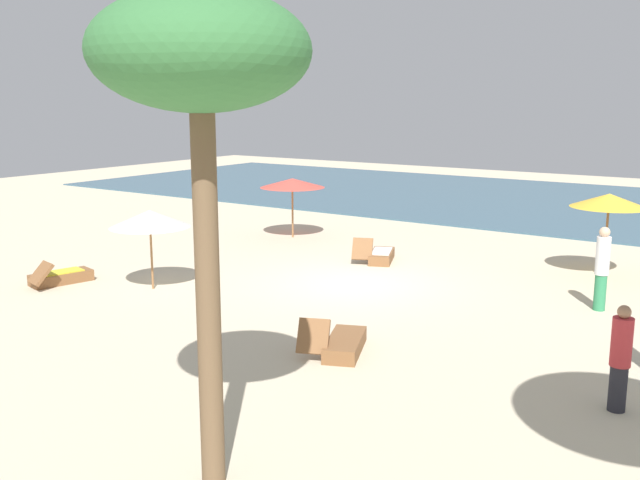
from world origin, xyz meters
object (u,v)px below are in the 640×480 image
at_px(lounger_1, 380,255).
at_px(lounger_2, 59,277).
at_px(umbrella_3, 609,201).
at_px(palm_0, 201,63).
at_px(umbrella_1, 292,183).
at_px(umbrella_2, 150,219).
at_px(lounger_0, 342,344).
at_px(person_1, 602,268).
at_px(person_0, 620,358).

height_order(lounger_1, lounger_2, lounger_1).
height_order(umbrella_3, palm_0, palm_0).
distance_m(umbrella_1, umbrella_2, 7.38).
bearing_deg(lounger_2, lounger_0, -1.27).
distance_m(lounger_1, person_1, 6.63).
xyz_separation_m(umbrella_2, lounger_2, (-2.33, -1.00, -1.58)).
bearing_deg(person_0, lounger_1, 139.48).
xyz_separation_m(person_0, palm_0, (-3.63, -4.94, 4.17)).
height_order(lounger_0, person_1, person_1).
distance_m(umbrella_2, person_1, 10.53).
bearing_deg(umbrella_1, lounger_1, -19.69).
xyz_separation_m(umbrella_1, person_0, (12.13, -8.26, -1.01)).
bearing_deg(umbrella_3, person_1, -78.78).
bearing_deg(umbrella_3, person_0, -76.00).
bearing_deg(lounger_2, person_0, 0.16).
xyz_separation_m(umbrella_1, umbrella_2, (1.07, -7.30, -0.09)).
distance_m(umbrella_3, person_0, 8.83).
distance_m(umbrella_1, person_0, 14.71).
bearing_deg(palm_0, umbrella_2, 141.53).
bearing_deg(lounger_1, umbrella_2, -118.70).
distance_m(lounger_2, person_0, 13.40).
height_order(person_1, palm_0, palm_0).
relative_size(umbrella_2, palm_0, 0.34).
distance_m(umbrella_1, lounger_2, 8.56).
bearing_deg(person_1, person_0, -74.33).
relative_size(umbrella_2, umbrella_3, 0.89).
distance_m(lounger_1, lounger_2, 8.73).
bearing_deg(palm_0, person_0, 53.65).
bearing_deg(lounger_2, palm_0, -26.68).
bearing_deg(umbrella_3, palm_0, -96.44).
height_order(umbrella_1, umbrella_3, umbrella_3).
distance_m(person_1, palm_0, 11.19).
height_order(umbrella_2, person_0, umbrella_2).
bearing_deg(person_0, person_1, 105.67).
distance_m(umbrella_1, lounger_1, 4.80).
height_order(umbrella_1, palm_0, palm_0).
bearing_deg(umbrella_3, lounger_1, -163.21).
xyz_separation_m(lounger_0, person_0, (4.77, 0.23, 0.67)).
relative_size(lounger_2, person_0, 1.08).
bearing_deg(person_1, umbrella_1, 164.32).
relative_size(umbrella_1, lounger_0, 1.24).
bearing_deg(umbrella_1, lounger_0, -49.05).
height_order(umbrella_1, person_0, umbrella_1).
relative_size(umbrella_3, person_0, 1.34).
xyz_separation_m(lounger_1, lounger_2, (-5.49, -6.78, -0.00)).
distance_m(umbrella_2, lounger_0, 6.60).
distance_m(umbrella_1, person_1, 11.10).
bearing_deg(palm_0, lounger_0, 103.51).
bearing_deg(lounger_0, lounger_2, 178.73).
bearing_deg(umbrella_1, umbrella_3, 1.30).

